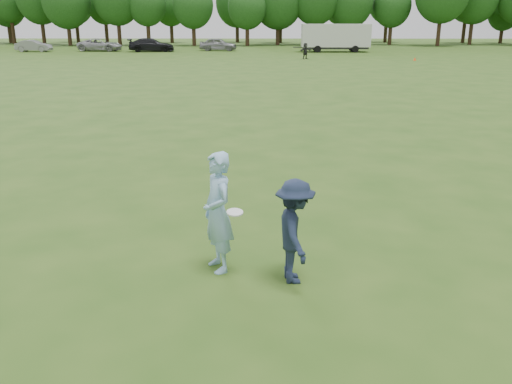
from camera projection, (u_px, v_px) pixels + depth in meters
ground at (237, 271)px, 9.03m from camera, size 200.00×200.00×0.00m
thrower at (218, 212)px, 8.81m from camera, size 0.75×0.87×2.01m
defender at (295, 231)px, 8.46m from camera, size 0.76×1.16×1.68m
player_far_d at (305, 51)px, 53.76m from camera, size 1.46×1.18×1.56m
car_b at (34, 46)px, 64.78m from camera, size 4.19×1.57×1.37m
car_c at (100, 45)px, 65.95m from camera, size 5.49×2.86×1.48m
car_d at (151, 45)px, 64.87m from camera, size 5.61×2.79×1.57m
car_e at (218, 44)px, 66.60m from camera, size 4.71×2.27×1.55m
field_cone at (415, 59)px, 52.11m from camera, size 0.28×0.28×0.30m
disc_in_play at (235, 212)px, 8.61m from camera, size 0.33×0.33×0.07m
cargo_trailer at (336, 37)px, 64.05m from camera, size 9.00×2.75×3.20m
treeline at (278, 1)px, 80.20m from camera, size 130.35×18.39×11.74m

